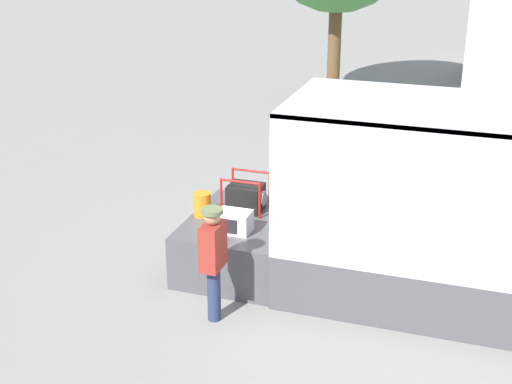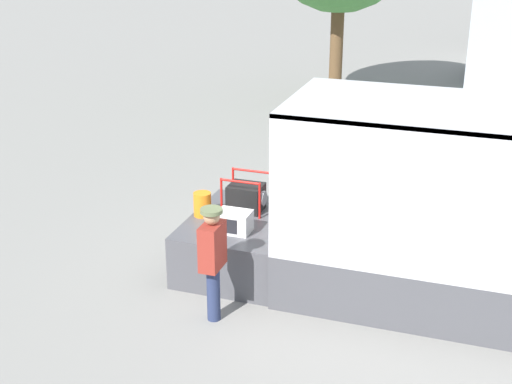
% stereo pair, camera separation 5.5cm
% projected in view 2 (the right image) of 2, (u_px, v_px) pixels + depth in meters
% --- Properties ---
extents(ground_plane, '(160.00, 160.00, 0.00)m').
position_uv_depth(ground_plane, '(290.00, 274.00, 10.88)').
color(ground_plane, gray).
extents(tailgate_deck, '(1.57, 2.08, 0.81)m').
position_uv_depth(tailgate_deck, '(242.00, 243.00, 10.97)').
color(tailgate_deck, '#4C4C51').
rests_on(tailgate_deck, ground).
extents(microwave, '(0.49, 0.36, 0.31)m').
position_uv_depth(microwave, '(234.00, 222.00, 10.33)').
color(microwave, white).
rests_on(microwave, tailgate_deck).
extents(portable_generator, '(0.65, 0.54, 0.58)m').
position_uv_depth(portable_generator, '(247.00, 197.00, 11.06)').
color(portable_generator, black).
rests_on(portable_generator, tailgate_deck).
extents(orange_bucket, '(0.27, 0.27, 0.37)m').
position_uv_depth(orange_bucket, '(202.00, 204.00, 10.87)').
color(orange_bucket, orange).
rests_on(orange_bucket, tailgate_deck).
extents(worker_person, '(0.29, 0.44, 1.62)m').
position_uv_depth(worker_person, '(212.00, 253.00, 9.31)').
color(worker_person, navy).
rests_on(worker_person, ground).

